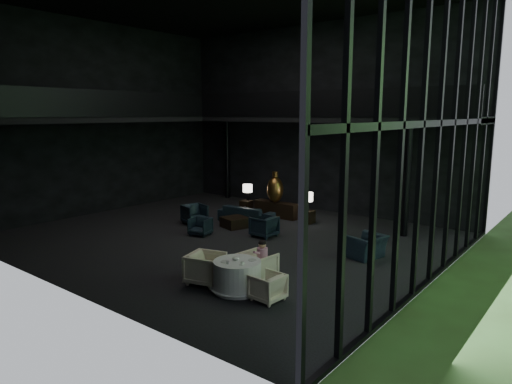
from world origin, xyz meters
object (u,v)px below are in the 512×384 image
Objects in this scene: lounge_armchair_west at (194,212)px; window_armchair at (366,243)px; dining_table at (237,278)px; dining_chair_north at (257,264)px; child at (262,252)px; bronze_urn at (275,189)px; side_table_left at (246,206)px; lounge_armchair_south at (200,227)px; lounge_armchair_east at (264,225)px; coffee_table at (235,222)px; dining_chair_east at (267,287)px; dining_chair_west at (206,265)px; table_lamp_right at (307,198)px; sofa at (246,211)px; console at (276,209)px; table_lamp_left at (248,189)px; side_table_right at (308,217)px.

window_armchair is at bearing -72.37° from lounge_armchair_west.
dining_chair_north is (-0.03, 0.83, 0.12)m from dining_table.
bronze_urn is at bearing -56.63° from child.
side_table_left is 4.16m from lounge_armchair_south.
lounge_armchair_east is (3.25, 0.18, -0.04)m from lounge_armchair_west.
dining_chair_east reaches higher than coffee_table.
dining_chair_west is at bearing -14.04° from window_armchair.
window_armchair reaches higher than side_table_left.
table_lamp_right is at bearing -68.36° from child.
dining_chair_west is (3.40, -5.72, 0.02)m from sofa.
console is at bearing -141.11° from dining_chair_east.
lounge_armchair_east is at bearing -61.99° from console.
bronze_urn reaches higher than console.
table_lamp_left is at bearing 175.53° from table_lamp_right.
lounge_armchair_south is at bearing -64.65° from window_armchair.
dining_chair_north is 1.51× the size of child.
dining_chair_west is at bearing -78.84° from side_table_right.
window_armchair reaches higher than lounge_armchair_west.
console is at bearing 69.98° from lounge_armchair_south.
dining_table is (3.95, -6.98, -0.84)m from bronze_urn.
bronze_urn is at bearing 69.84° from lounge_armchair_south.
dining_chair_west is at bearing -115.55° from lounge_armchair_west.
table_lamp_right is 7.33m from dining_table.
window_armchair is (5.25, -2.74, 0.14)m from console.
side_table_left is at bearing 120.57° from coffee_table.
console is 1.60m from side_table_left.
dining_chair_east is (-0.40, -4.33, -0.14)m from window_armchair.
lounge_armchair_west is 1.43× the size of dining_chair_east.
table_lamp_left is 7.44m from window_armchair.
sofa is at bearing -27.17° from lounge_armchair_west.
console is 8.58m from dining_chair_east.
dining_chair_north is 1.26m from dining_chair_east.
dining_chair_north is (4.32, -4.79, -0.01)m from sofa.
child reaches higher than dining_chair_west.
dining_table is at bearing -51.91° from side_table_left.
lounge_armchair_south is (-1.88, -1.24, -0.11)m from lounge_armchair_east.
bronze_urn is at bearing -16.08° from lounge_armchair_west.
child is (-1.30, -3.35, 0.29)m from window_armchair.
dining_chair_north is 1.41× the size of dining_chair_east.
coffee_table is at bearing -128.98° from table_lamp_right.
child reaches higher than side_table_left.
dining_chair_north is (3.92, -6.25, 0.13)m from console.
lounge_armchair_east reaches higher than coffee_table.
lounge_armchair_east reaches higher than lounge_armchair_south.
dining_chair_west is (4.59, -7.18, 0.23)m from side_table_left.
window_armchair is at bearing 90.77° from lounge_armchair_east.
dining_table is (2.35, -6.91, -0.69)m from table_lamp_right.
dining_chair_west is (1.53, -4.43, 0.06)m from lounge_armchair_east.
dining_table is at bearing 89.65° from child.
bronze_urn is at bearing -103.85° from window_armchair.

